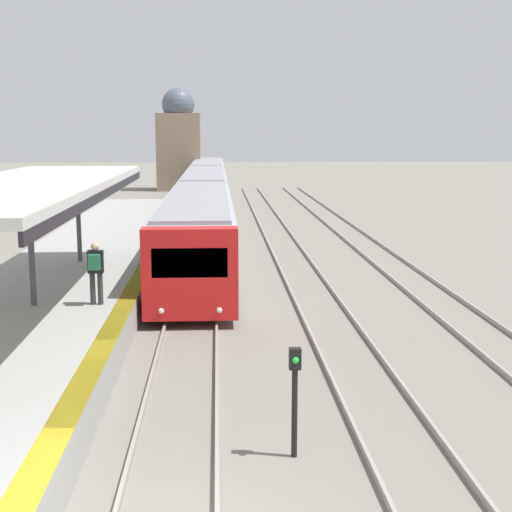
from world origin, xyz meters
TOP-DOWN VIEW (x-y plane):
  - platform_canopy at (-4.04, 10.00)m, footprint 4.00×16.12m
  - person_on_platform at (-2.44, 9.96)m, footprint 0.40×0.40m
  - train_near at (0.00, 36.10)m, footprint 2.67×51.27m
  - signal_post_near at (2.02, 2.61)m, footprint 0.20×0.21m
  - distant_domed_building at (-2.74, 58.89)m, footprint 4.00×4.00m

SIDE VIEW (x-z plane):
  - signal_post_near at x=2.02m, z-range 0.22..2.12m
  - train_near at x=0.00m, z-range 0.17..3.10m
  - person_on_platform at x=-2.44m, z-range 1.04..2.71m
  - platform_canopy at x=-4.04m, z-range 2.39..5.66m
  - distant_domed_building at x=-2.74m, z-range -0.31..9.08m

